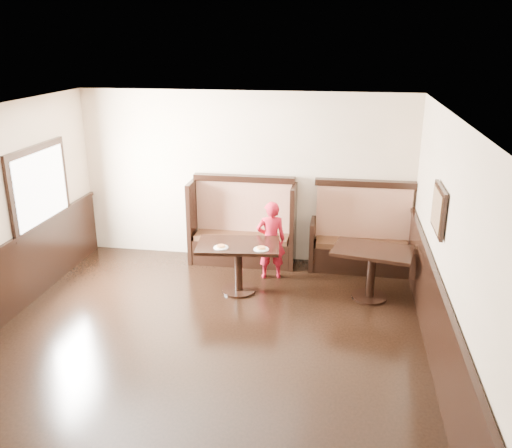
% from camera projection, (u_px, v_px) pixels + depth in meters
% --- Properties ---
extents(ground, '(7.00, 7.00, 0.00)m').
position_uv_depth(ground, '(190.00, 373.00, 6.11)').
color(ground, black).
rests_on(ground, ground).
extents(room_shell, '(7.00, 7.00, 7.00)m').
position_uv_depth(room_shell, '(169.00, 306.00, 6.20)').
color(room_shell, beige).
rests_on(room_shell, ground).
extents(booth_main, '(1.75, 0.72, 1.45)m').
position_uv_depth(booth_main, '(243.00, 231.00, 9.01)').
color(booth_main, black).
rests_on(booth_main, ground).
extents(booth_neighbor, '(1.65, 0.72, 1.45)m').
position_uv_depth(booth_neighbor, '(362.00, 241.00, 8.73)').
color(booth_neighbor, black).
rests_on(booth_neighbor, ground).
extents(table_main, '(1.26, 0.87, 0.75)m').
position_uv_depth(table_main, '(238.00, 255.00, 7.89)').
color(table_main, black).
rests_on(table_main, ground).
extents(table_neighbor, '(1.21, 0.91, 0.76)m').
position_uv_depth(table_neighbor, '(372.00, 262.00, 7.69)').
color(table_neighbor, black).
rests_on(table_neighbor, ground).
extents(child, '(0.51, 0.40, 1.25)m').
position_uv_depth(child, '(271.00, 240.00, 8.35)').
color(child, '#A71123').
rests_on(child, ground).
extents(pizza_plate_left, '(0.21, 0.21, 0.04)m').
position_uv_depth(pizza_plate_left, '(221.00, 247.00, 7.69)').
color(pizza_plate_left, white).
rests_on(pizza_plate_left, table_main).
extents(pizza_plate_right, '(0.21, 0.21, 0.04)m').
position_uv_depth(pizza_plate_right, '(261.00, 249.00, 7.62)').
color(pizza_plate_right, white).
rests_on(pizza_plate_right, table_main).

